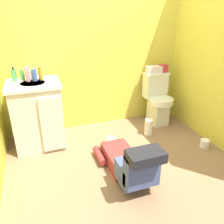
{
  "coord_description": "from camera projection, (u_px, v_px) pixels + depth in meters",
  "views": [
    {
      "loc": [
        -0.82,
        -1.92,
        1.56
      ],
      "look_at": [
        0.02,
        0.42,
        0.45
      ],
      "focal_mm": 36.14,
      "sensor_mm": 36.0,
      "label": 1
    }
  ],
  "objects": [
    {
      "name": "vanity_cabinet",
      "position": [
        38.0,
        114.0,
        2.74
      ],
      "size": [
        0.6,
        0.53,
        0.82
      ],
      "color": "beige",
      "rests_on": "ground_plane"
    },
    {
      "name": "bottle_amber",
      "position": [
        41.0,
        73.0,
        2.64
      ],
      "size": [
        0.05,
        0.05,
        0.16
      ],
      "primitive_type": "cylinder",
      "color": "#C1892A",
      "rests_on": "vanity_cabinet"
    },
    {
      "name": "soap_dispenser",
      "position": [
        14.0,
        75.0,
        2.6
      ],
      "size": [
        0.06,
        0.06,
        0.17
      ],
      "color": "#449A5A",
      "rests_on": "vanity_cabinet"
    },
    {
      "name": "bottle_green",
      "position": [
        22.0,
        75.0,
        2.64
      ],
      "size": [
        0.05,
        0.05,
        0.13
      ],
      "primitive_type": "cylinder",
      "color": "#499E52",
      "rests_on": "vanity_cabinet"
    },
    {
      "name": "tissue_box",
      "position": [
        154.0,
        70.0,
        3.24
      ],
      "size": [
        0.22,
        0.11,
        0.1
      ],
      "primitive_type": "cube",
      "color": "silver",
      "rests_on": "toilet"
    },
    {
      "name": "wall_back",
      "position": [
        93.0,
        41.0,
        3.0
      ],
      "size": [
        2.66,
        0.08,
        2.4
      ],
      "primitive_type": "cube",
      "color": "#D9CC45",
      "rests_on": "ground_plane"
    },
    {
      "name": "toiletry_bag",
      "position": [
        163.0,
        68.0,
        3.28
      ],
      "size": [
        0.12,
        0.09,
        0.11
      ],
      "primitive_type": "cube",
      "color": "#B22D3F",
      "rests_on": "toilet"
    },
    {
      "name": "bottle_pink",
      "position": [
        27.0,
        74.0,
        2.58
      ],
      "size": [
        0.05,
        0.05,
        0.17
      ],
      "primitive_type": "cylinder",
      "color": "pink",
      "rests_on": "vanity_cabinet"
    },
    {
      "name": "toilet",
      "position": [
        157.0,
        99.0,
        3.35
      ],
      "size": [
        0.36,
        0.46,
        0.75
      ],
      "color": "silver",
      "rests_on": "ground_plane"
    },
    {
      "name": "paper_towel_roll",
      "position": [
        149.0,
        127.0,
        3.08
      ],
      "size": [
        0.11,
        0.11,
        0.23
      ],
      "primitive_type": "cylinder",
      "color": "white",
      "rests_on": "ground_plane"
    },
    {
      "name": "ground_plane",
      "position": [
        123.0,
        164.0,
        2.55
      ],
      "size": [
        3.0,
        3.12,
        0.04
      ],
      "primitive_type": "cube",
      "color": "#8A684B"
    },
    {
      "name": "bottle_blue",
      "position": [
        34.0,
        75.0,
        2.61
      ],
      "size": [
        0.06,
        0.06,
        0.14
      ],
      "primitive_type": "cylinder",
      "color": "#3E5EB1",
      "rests_on": "vanity_cabinet"
    },
    {
      "name": "person_plumber",
      "position": [
        126.0,
        161.0,
        2.28
      ],
      "size": [
        0.38,
        1.06,
        0.52
      ],
      "color": "maroon",
      "rests_on": "ground_plane"
    },
    {
      "name": "faucet",
      "position": [
        32.0,
        75.0,
        2.68
      ],
      "size": [
        0.02,
        0.02,
        0.1
      ],
      "primitive_type": "cylinder",
      "color": "silver",
      "rests_on": "vanity_cabinet"
    },
    {
      "name": "toilet_paper_roll",
      "position": [
        205.0,
        143.0,
        2.82
      ],
      "size": [
        0.11,
        0.11,
        0.1
      ],
      "primitive_type": "cylinder",
      "color": "white",
      "rests_on": "ground_plane"
    }
  ]
}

